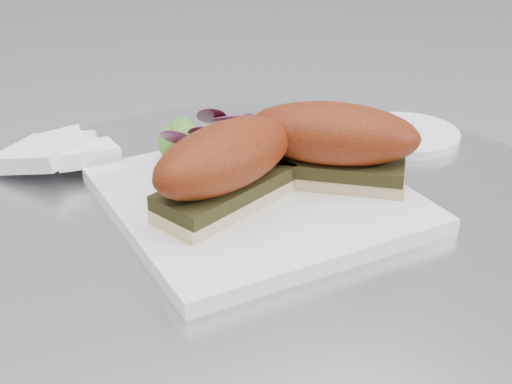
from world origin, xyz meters
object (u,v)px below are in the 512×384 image
plate (258,198)px  saucer (406,135)px  sandwich_left (225,165)px  sandwich_right (331,142)px

plate → saucer: plate is taller
sandwich_left → saucer: 0.29m
plate → sandwich_left: (-0.04, -0.01, 0.05)m
plate → sandwich_right: sandwich_right is taller
plate → sandwich_left: size_ratio=1.52×
plate → saucer: 0.24m
sandwich_right → sandwich_left: bearing=-140.1°
plate → sandwich_right: bearing=-11.6°
plate → saucer: size_ratio=2.18×
saucer → plate: bearing=-166.8°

